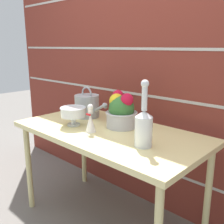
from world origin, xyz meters
TOP-DOWN VIEW (x-y plane):
  - ground_plane at (0.00, 0.00)m, footprint 12.00×12.00m
  - brick_wall at (0.00, 0.48)m, footprint 3.60×0.08m
  - patio_table at (0.00, 0.00)m, footprint 1.35×0.70m
  - watering_can at (-0.36, 0.13)m, footprint 0.34×0.20m
  - crystal_pedestal_bowl at (-0.26, -0.10)m, footprint 0.19×0.19m
  - flower_planter at (0.02, 0.11)m, footprint 0.23×0.23m
  - glass_decanter at (0.36, -0.08)m, footprint 0.10×0.10m
  - figurine_vase at (-0.06, -0.11)m, footprint 0.07×0.07m

SIDE VIEW (x-z plane):
  - ground_plane at x=0.00m, z-range 0.00..0.00m
  - patio_table at x=0.00m, z-range 0.30..1.04m
  - figurine_vase at x=-0.06m, z-range 0.72..0.91m
  - watering_can at x=-0.36m, z-range 0.71..0.96m
  - crystal_pedestal_bowl at x=-0.26m, z-range 0.77..0.91m
  - flower_planter at x=0.02m, z-range 0.73..0.99m
  - glass_decanter at x=0.36m, z-range 0.67..1.06m
  - brick_wall at x=0.00m, z-range 0.00..2.20m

